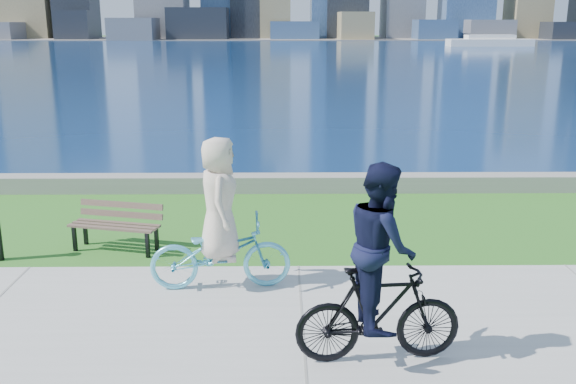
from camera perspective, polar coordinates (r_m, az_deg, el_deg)
name	(u,v)px	position (r m, az deg, el deg)	size (l,w,h in m)	color
ground	(302,320)	(8.04, 1.25, -11.33)	(320.00, 320.00, 0.00)	#25651A
concrete_path	(302,319)	(8.03, 1.26, -11.26)	(80.00, 3.50, 0.02)	#ABABA6
seawall	(293,183)	(13.82, 0.44, 0.80)	(90.00, 0.50, 0.35)	gray
bay_water	(283,51)	(79.28, -0.45, 12.40)	(320.00, 131.00, 0.01)	navy
far_shore	(282,38)	(137.25, -0.53, 13.51)	(320.00, 30.00, 0.12)	slate
ferry_far	(489,42)	(99.34, 17.47, 12.64)	(11.95, 3.41, 1.62)	white
park_bench	(117,222)	(10.59, -14.97, -2.59)	(1.52, 0.84, 0.75)	black
cyclist_woman	(220,234)	(8.68, -6.08, -3.69)	(0.82, 1.95, 2.09)	#5DC5E3
cyclist_man	(380,281)	(6.82, 8.16, -7.80)	(0.72, 1.81, 2.18)	black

